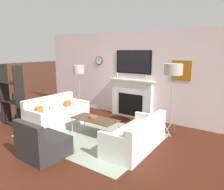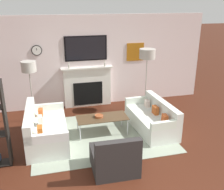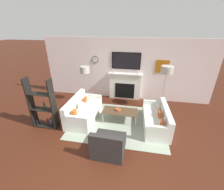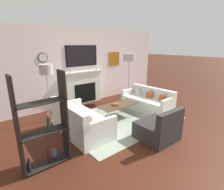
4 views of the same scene
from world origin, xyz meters
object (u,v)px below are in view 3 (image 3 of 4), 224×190
coffee_table (120,111)px  decorative_bowl (118,109)px  floor_lamp_left (85,70)px  shelf_unit (43,107)px  armchair (109,145)px  couch_right (157,120)px  couch_left (83,112)px  floor_lamp_right (167,70)px

coffee_table → decorative_bowl: (-0.07, 0.03, 0.06)m
decorative_bowl → coffee_table: bearing=-22.4°
decorative_bowl → floor_lamp_left: bearing=144.5°
shelf_unit → armchair: bearing=-18.1°
couch_right → armchair: (-1.36, -1.43, -0.01)m
couch_left → floor_lamp_right: floor_lamp_right is taller
decorative_bowl → floor_lamp_left: 2.17m
couch_left → floor_lamp_right: size_ratio=0.95×
couch_right → decorative_bowl: couch_right is taller
armchair → floor_lamp_left: floor_lamp_left is taller
floor_lamp_left → coffee_table: bearing=-35.0°
armchair → floor_lamp_right: bearing=58.3°
couch_left → shelf_unit: bearing=-148.2°
floor_lamp_left → couch_left: bearing=-77.1°
couch_left → couch_right: size_ratio=1.00×
armchair → coffee_table: bearing=86.5°
decorative_bowl → couch_left: bearing=-174.5°
coffee_table → shelf_unit: 2.56m
floor_lamp_left → shelf_unit: 2.18m
floor_lamp_left → shelf_unit: shelf_unit is taller
armchair → decorative_bowl: 1.56m
decorative_bowl → shelf_unit: size_ratio=0.12×
coffee_table → floor_lamp_left: size_ratio=0.74×
floor_lamp_right → shelf_unit: 4.49m
couch_left → floor_lamp_left: (-0.28, 1.23, 1.19)m
couch_right → shelf_unit: size_ratio=1.00×
couch_right → floor_lamp_right: floor_lamp_right is taller
couch_right → armchair: size_ratio=2.01×
couch_left → floor_lamp_right: 3.43m
couch_right → decorative_bowl: size_ratio=8.17×
couch_left → shelf_unit: 1.35m
armchair → couch_left: bearing=131.3°
floor_lamp_right → decorative_bowl: bearing=-145.6°
coffee_table → shelf_unit: shelf_unit is taller
coffee_table → floor_lamp_left: floor_lamp_left is taller
decorative_bowl → floor_lamp_right: size_ratio=0.12×
couch_right → floor_lamp_left: bearing=157.0°
floor_lamp_right → couch_left: bearing=-157.0°
couch_right → coffee_table: (-1.26, 0.09, 0.13)m
shelf_unit → decorative_bowl: bearing=18.5°
armchair → shelf_unit: (-2.33, 0.76, 0.49)m
floor_lamp_left → shelf_unit: size_ratio=0.95×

